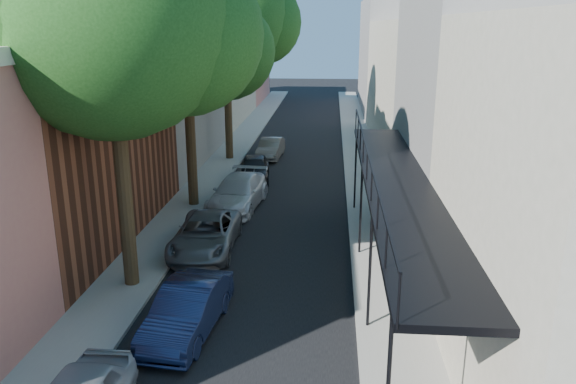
% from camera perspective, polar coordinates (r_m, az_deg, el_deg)
% --- Properties ---
extents(road_surface, '(6.00, 64.00, 0.01)m').
position_cam_1_polar(road_surface, '(36.28, 0.83, 4.29)').
color(road_surface, black).
rests_on(road_surface, ground).
extents(sidewalk_left, '(2.00, 64.00, 0.12)m').
position_cam_1_polar(sidewalk_left, '(36.73, -5.42, 4.46)').
color(sidewalk_left, gray).
rests_on(sidewalk_left, ground).
extents(sidewalk_right, '(2.00, 64.00, 0.12)m').
position_cam_1_polar(sidewalk_right, '(36.24, 7.17, 4.24)').
color(sidewalk_right, gray).
rests_on(sidewalk_right, ground).
extents(buildings_left, '(10.10, 59.10, 12.00)m').
position_cam_1_polar(buildings_left, '(36.14, -14.47, 11.65)').
color(buildings_left, tan).
rests_on(buildings_left, ground).
extents(buildings_right, '(9.80, 55.00, 10.00)m').
position_cam_1_polar(buildings_right, '(35.67, 15.65, 10.67)').
color(buildings_right, beige).
rests_on(buildings_right, ground).
extents(oak_near, '(7.48, 6.80, 11.42)m').
position_cam_1_polar(oak_near, '(16.60, -15.90, 16.44)').
color(oak_near, '#322414').
rests_on(oak_near, ground).
extents(oak_mid, '(6.60, 6.00, 10.20)m').
position_cam_1_polar(oak_mid, '(24.28, -9.31, 14.76)').
color(oak_mid, '#322414').
rests_on(oak_mid, ground).
extents(oak_far, '(7.70, 7.00, 11.90)m').
position_cam_1_polar(oak_far, '(33.12, -5.50, 17.43)').
color(oak_far, '#322414').
rests_on(oak_far, ground).
extents(parked_car_b, '(1.80, 4.08, 1.30)m').
position_cam_1_polar(parked_car_b, '(15.11, -10.20, -11.72)').
color(parked_car_b, '#131D3D').
rests_on(parked_car_b, ground).
extents(parked_car_c, '(2.20, 4.59, 1.26)m').
position_cam_1_polar(parked_car_c, '(20.13, -8.37, -4.30)').
color(parked_car_c, slate).
rests_on(parked_car_c, ground).
extents(parked_car_d, '(2.44, 4.98, 1.40)m').
position_cam_1_polar(parked_car_d, '(24.66, -5.12, -0.07)').
color(parked_car_d, silver).
rests_on(parked_car_d, ground).
extents(parked_car_e, '(1.90, 3.91, 1.29)m').
position_cam_1_polar(parked_car_e, '(29.04, -3.44, 2.42)').
color(parked_car_e, black).
rests_on(parked_car_e, ground).
extents(parked_car_f, '(1.50, 3.68, 1.19)m').
position_cam_1_polar(parked_car_f, '(33.99, -1.78, 4.46)').
color(parked_car_f, '#6D655C').
rests_on(parked_car_f, ground).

